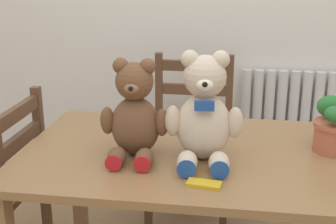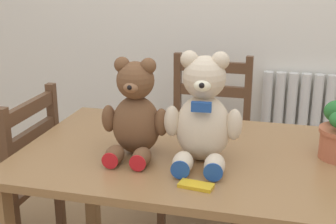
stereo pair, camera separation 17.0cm
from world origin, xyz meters
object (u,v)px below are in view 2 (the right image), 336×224
object	(u,v)px
teddy_bear_right	(203,116)
chocolate_bar	(196,185)
teddy_bear_left	(135,114)
wooden_chair_side	(8,178)
wooden_chair_behind	(207,139)

from	to	relation	value
teddy_bear_right	chocolate_bar	distance (m)	0.27
teddy_bear_left	chocolate_bar	size ratio (longest dim) A/B	3.30
wooden_chair_side	teddy_bear_left	size ratio (longest dim) A/B	2.36
wooden_chair_behind	chocolate_bar	size ratio (longest dim) A/B	8.29
teddy_bear_left	chocolate_bar	bearing A→B (deg)	139.37
wooden_chair_behind	wooden_chair_side	world-z (taller)	wooden_chair_behind
wooden_chair_side	chocolate_bar	distance (m)	1.11
chocolate_bar	teddy_bear_left	bearing A→B (deg)	141.97
teddy_bear_left	teddy_bear_right	distance (m)	0.25
chocolate_bar	wooden_chair_behind	bearing A→B (deg)	97.92
teddy_bear_right	teddy_bear_left	bearing A→B (deg)	-4.64
wooden_chair_behind	chocolate_bar	distance (m)	1.16
wooden_chair_behind	teddy_bear_right	bearing A→B (deg)	98.50
teddy_bear_right	chocolate_bar	bearing A→B (deg)	91.09
chocolate_bar	teddy_bear_right	bearing A→B (deg)	95.44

